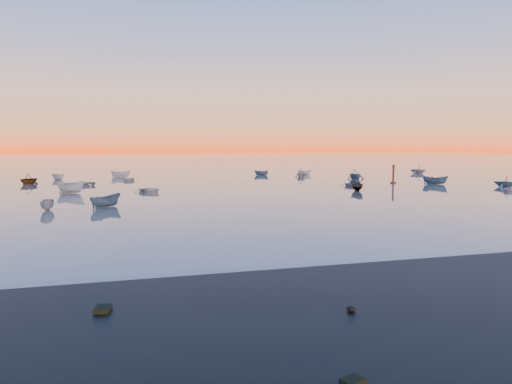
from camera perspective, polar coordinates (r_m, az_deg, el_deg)
name	(u,v)px	position (r m, az deg, el deg)	size (l,w,h in m)	color
ground	(182,171)	(127.88, -8.44, 2.42)	(600.00, 600.00, 0.00)	slate
mud_lobes	(422,250)	(31.77, 18.39, -6.36)	(140.00, 6.00, 0.07)	black
moored_fleet	(223,184)	(81.70, -3.79, 0.88)	(124.00, 58.00, 1.20)	silver
boat_near_left	(150,192)	(69.08, -12.05, -0.04)	(4.34, 1.81, 1.09)	silver
boat_near_center	(106,207)	(53.42, -16.80, -1.68)	(3.86, 1.63, 1.34)	#365268
boat_near_right	(505,187)	(85.67, 26.59, 0.53)	(3.54, 1.59, 1.24)	#365268
channel_marker	(393,175)	(87.14, 15.42, 1.85)	(0.95, 0.95, 3.38)	#451A0E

